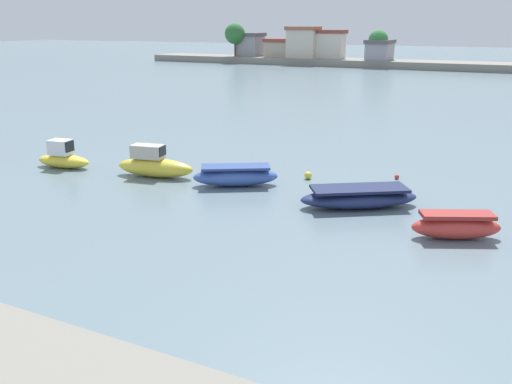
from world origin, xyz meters
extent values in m
ellipsoid|color=yellow|center=(2.33, 8.86, 0.38)|extent=(3.44, 1.69, 0.76)
cube|color=silver|center=(2.22, 8.84, 1.19)|extent=(1.34, 1.05, 0.86)
cube|color=black|center=(2.82, 8.93, 1.28)|extent=(0.20, 0.79, 0.60)
ellipsoid|color=yellow|center=(8.29, 9.60, 0.51)|extent=(4.53, 2.03, 1.02)
cube|color=#BCB2A3|center=(7.90, 9.53, 1.38)|extent=(1.85, 1.15, 0.72)
cube|color=black|center=(8.75, 9.68, 1.45)|extent=(0.21, 0.78, 0.51)
ellipsoid|color=#3856A8|center=(13.01, 10.03, 0.46)|extent=(4.47, 3.44, 0.93)
cube|color=navy|center=(13.01, 10.03, 0.99)|extent=(3.61, 2.80, 0.12)
ellipsoid|color=navy|center=(19.66, 9.53, 0.40)|extent=(5.51, 4.46, 0.79)
cube|color=#161E41|center=(19.66, 9.53, 0.86)|extent=(4.44, 3.63, 0.13)
ellipsoid|color=#C63833|center=(24.11, 7.48, 0.44)|extent=(3.57, 2.42, 0.87)
cube|color=maroon|center=(24.11, 7.48, 0.95)|extent=(2.87, 1.97, 0.16)
sphere|color=yellow|center=(15.91, 12.86, 0.20)|extent=(0.40, 0.40, 0.40)
sphere|color=red|center=(20.18, 14.98, 0.13)|extent=(0.25, 0.25, 0.25)
cube|color=gray|center=(0.00, 92.78, 0.67)|extent=(100.31, 8.69, 1.33)
cube|color=#99939E|center=(-28.94, 94.00, 3.37)|extent=(4.65, 4.92, 4.07)
cube|color=#565156|center=(-28.94, 94.00, 5.75)|extent=(5.11, 5.42, 0.70)
cube|color=#B2A38E|center=(-21.82, 93.05, 2.83)|extent=(5.08, 4.07, 2.98)
cube|color=brown|center=(-21.82, 93.05, 4.67)|extent=(5.59, 4.48, 0.70)
cube|color=beige|center=(-16.27, 92.30, 4.03)|extent=(5.83, 3.92, 5.39)
cube|color=#995B42|center=(-16.27, 92.30, 7.07)|extent=(6.41, 4.31, 0.70)
cube|color=beige|center=(-11.58, 93.43, 3.72)|extent=(6.87, 3.26, 4.76)
cube|color=brown|center=(-11.58, 93.43, 6.45)|extent=(7.55, 3.58, 0.70)
cube|color=#99939E|center=(-0.60, 92.22, 2.86)|extent=(4.19, 5.96, 3.04)
cube|color=#565156|center=(-0.60, 92.22, 4.73)|extent=(4.61, 6.56, 0.70)
cylinder|color=brown|center=(-0.72, 91.17, 2.47)|extent=(0.36, 0.36, 2.27)
sphere|color=#387A3D|center=(-0.72, 91.17, 5.07)|extent=(3.65, 3.65, 3.65)
cylinder|color=brown|center=(-31.14, 91.15, 2.78)|extent=(0.36, 0.36, 2.89)
sphere|color=#2D6B33|center=(-31.14, 91.15, 5.93)|extent=(4.25, 4.25, 4.25)
camera|label=1|loc=(26.02, -13.74, 8.00)|focal=38.44mm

